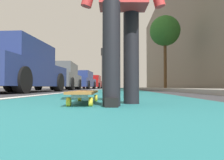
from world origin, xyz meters
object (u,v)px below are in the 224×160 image
Objects in this scene: parked_car_far at (82,80)px; parked_car_mid at (61,77)px; skateboard at (84,93)px; traffic_light at (102,61)px; street_tree_mid at (165,31)px; parked_car_end at (93,82)px; parked_car_near at (15,68)px.

parked_car_mid is at bearing 179.51° from parked_car_far.
skateboard is 22.02m from traffic_light.
street_tree_mid is at bearing -14.82° from skateboard.
parked_car_end is (6.83, -0.15, -0.00)m from parked_car_far.
parked_car_near is 0.93× the size of parked_car_far.
parked_car_far is at bearing 10.10° from skateboard.
skateboard is 5.17m from parked_car_near.
parked_car_near is 5.86m from parked_car_mid.
traffic_light is at bearing 27.62° from street_tree_mid.
parked_car_end is 0.95× the size of street_tree_mid.
street_tree_mid reaches higher than parked_car_end.
traffic_light is at bearing -3.84° from parked_car_near.
street_tree_mid is (-10.92, -6.08, 3.11)m from parked_car_end.
street_tree_mid reaches higher than skateboard.
parked_car_mid is at bearing 2.20° from parked_car_near.
parked_car_mid is 0.91× the size of street_tree_mid.
parked_car_far is at bearing 178.72° from parked_car_end.
parked_car_mid is 0.95× the size of parked_car_far.
parked_car_mid reaches higher than parked_car_near.
parked_car_near is at bearing 143.21° from street_tree_mid.
parked_car_mid is at bearing 16.40° from skateboard.
parked_car_near is 10.58m from street_tree_mid.
parked_car_near reaches higher than skateboard.
street_tree_mid is (-4.09, -6.23, 3.10)m from parked_car_far.
parked_car_end reaches higher than parked_car_mid.
traffic_light reaches higher than parked_car_far.
parked_car_mid is at bearing 173.13° from traffic_light.
parked_car_far is 1.05× the size of traffic_light.
street_tree_mid reaches higher than traffic_light.
traffic_light reaches higher than parked_car_mid.
parked_car_near is at bearing -177.80° from parked_car_mid.
parked_car_mid is 11.90m from traffic_light.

